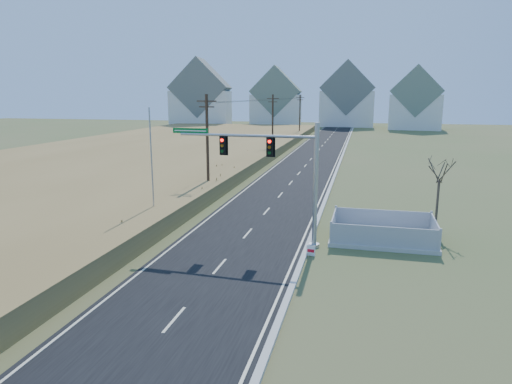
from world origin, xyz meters
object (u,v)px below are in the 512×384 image
traffic_signal_mast (284,171)px  open_sign (311,251)px  fence_enclosure (382,236)px  flagpole (152,179)px  bare_tree (440,169)px

traffic_signal_mast → open_sign: size_ratio=15.20×
traffic_signal_mast → open_sign: (1.88, -1.73, -4.20)m
fence_enclosure → open_sign: fence_enclosure is taller
flagpole → bare_tree: (19.02, 2.55, 1.00)m
traffic_signal_mast → bare_tree: bearing=30.1°
bare_tree → fence_enclosure: bearing=-142.8°
fence_enclosure → flagpole: (-15.54, 0.09, 2.95)m
traffic_signal_mast → flagpole: 9.97m
traffic_signal_mast → bare_tree: size_ratio=1.77×
fence_enclosure → open_sign: bearing=-135.4°
traffic_signal_mast → flagpole: bearing=169.5°
fence_enclosure → bare_tree: 5.89m
fence_enclosure → traffic_signal_mast: bearing=-159.2°
traffic_signal_mast → bare_tree: 10.57m
open_sign → flagpole: size_ratio=0.08×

